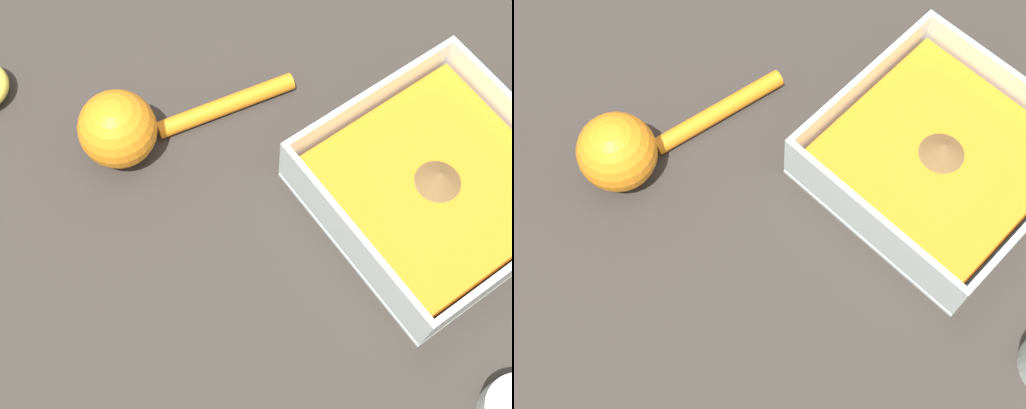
% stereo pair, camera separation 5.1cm
% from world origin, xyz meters
% --- Properties ---
extents(ground_plane, '(4.00, 4.00, 0.00)m').
position_xyz_m(ground_plane, '(0.00, 0.00, 0.00)').
color(ground_plane, '#332D28').
extents(square_dish, '(0.22, 0.22, 0.07)m').
position_xyz_m(square_dish, '(0.01, 0.04, 0.02)').
color(square_dish, silver).
rests_on(square_dish, ground_plane).
extents(lemon_squeezer, '(0.09, 0.23, 0.08)m').
position_xyz_m(lemon_squeezer, '(-0.22, -0.17, 0.04)').
color(lemon_squeezer, orange).
rests_on(lemon_squeezer, ground_plane).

